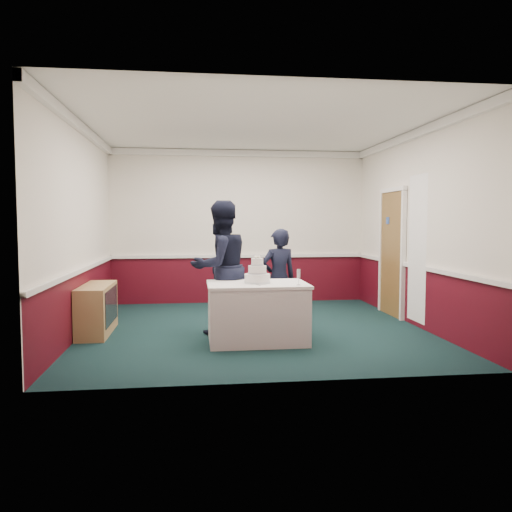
{
  "coord_description": "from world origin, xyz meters",
  "views": [
    {
      "loc": [
        -0.89,
        -7.33,
        1.61
      ],
      "look_at": [
        0.01,
        -0.1,
        1.1
      ],
      "focal_mm": 35.0,
      "sensor_mm": 36.0,
      "label": 1
    }
  ],
  "objects": [
    {
      "name": "ground",
      "position": [
        0.0,
        0.0,
        0.0
      ],
      "size": [
        5.0,
        5.0,
        0.0
      ],
      "primitive_type": "plane",
      "color": "#132A2E",
      "rests_on": "ground"
    },
    {
      "name": "champagne_flute",
      "position": [
        0.44,
        -1.08,
        0.93
      ],
      "size": [
        0.05,
        0.05,
        0.21
      ],
      "color": "silver",
      "rests_on": "cake_table"
    },
    {
      "name": "cake_table",
      "position": [
        -0.06,
        -0.8,
        0.4
      ],
      "size": [
        1.32,
        0.92,
        0.79
      ],
      "color": "white",
      "rests_on": "ground"
    },
    {
      "name": "person_woman",
      "position": [
        0.38,
        0.07,
        0.75
      ],
      "size": [
        0.61,
        0.47,
        1.5
      ],
      "primitive_type": "imported",
      "rotation": [
        0.0,
        0.0,
        3.36
      ],
      "color": "black",
      "rests_on": "ground"
    },
    {
      "name": "person_man",
      "position": [
        -0.52,
        -0.2,
        0.95
      ],
      "size": [
        1.16,
        1.1,
        1.9
      ],
      "primitive_type": "imported",
      "rotation": [
        0.0,
        0.0,
        3.69
      ],
      "color": "black",
      "rests_on": "ground"
    },
    {
      "name": "cake_knife",
      "position": [
        -0.09,
        -1.0,
        0.79
      ],
      "size": [
        0.08,
        0.22,
        0.0
      ],
      "primitive_type": "cube",
      "rotation": [
        0.0,
        0.0,
        0.28
      ],
      "color": "silver",
      "rests_on": "cake_table"
    },
    {
      "name": "wedding_cake",
      "position": [
        -0.06,
        -0.8,
        0.9
      ],
      "size": [
        0.35,
        0.35,
        0.36
      ],
      "color": "white",
      "rests_on": "cake_table"
    },
    {
      "name": "sideboard",
      "position": [
        -2.28,
        -0.03,
        0.35
      ],
      "size": [
        0.41,
        1.2,
        0.7
      ],
      "color": "tan",
      "rests_on": "ground"
    },
    {
      "name": "room_shell",
      "position": [
        0.08,
        0.61,
        1.97
      ],
      "size": [
        5.0,
        5.0,
        3.0
      ],
      "color": "white",
      "rests_on": "ground"
    }
  ]
}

